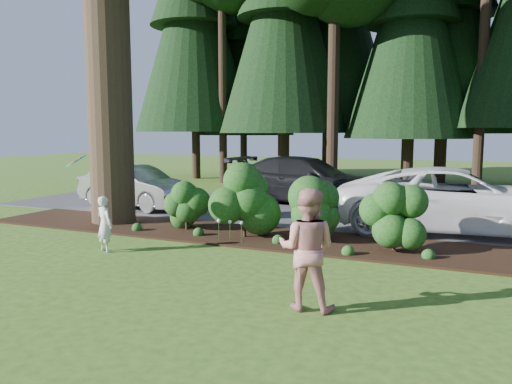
# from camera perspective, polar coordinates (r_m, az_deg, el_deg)

# --- Properties ---
(ground) EXTENTS (80.00, 80.00, 0.00)m
(ground) POSITION_cam_1_polar(r_m,az_deg,el_deg) (9.79, -7.84, -8.83)
(ground) COLOR #2C4F16
(ground) RESTS_ON ground
(mulch_bed) EXTENTS (16.00, 2.50, 0.05)m
(mulch_bed) POSITION_cam_1_polar(r_m,az_deg,el_deg) (12.57, 0.01, -5.09)
(mulch_bed) COLOR black
(mulch_bed) RESTS_ON ground
(driveway) EXTENTS (22.00, 6.00, 0.03)m
(driveway) POSITION_cam_1_polar(r_m,az_deg,el_deg) (16.48, 6.03, -2.28)
(driveway) COLOR #38383A
(driveway) RESTS_ON ground
(shrub_row) EXTENTS (6.53, 1.60, 1.61)m
(shrub_row) POSITION_cam_1_polar(r_m,az_deg,el_deg) (12.04, 3.14, -1.85)
(shrub_row) COLOR #113811
(shrub_row) RESTS_ON ground
(lily_cluster) EXTENTS (0.69, 0.09, 0.57)m
(lily_cluster) POSITION_cam_1_polar(r_m,az_deg,el_deg) (11.86, -2.99, -3.53)
(lily_cluster) COLOR #113811
(lily_cluster) RESTS_ON ground
(car_silver_wagon) EXTENTS (4.57, 2.20, 1.44)m
(car_silver_wagon) POSITION_cam_1_polar(r_m,az_deg,el_deg) (17.63, -13.59, 0.58)
(car_silver_wagon) COLOR #A5A5AA
(car_silver_wagon) RESTS_ON driveway
(car_white_suv) EXTENTS (6.37, 3.55, 1.69)m
(car_white_suv) POSITION_cam_1_polar(r_m,az_deg,el_deg) (13.99, 21.89, -0.85)
(car_white_suv) COLOR white
(car_white_suv) RESTS_ON driveway
(car_dark_suv) EXTENTS (5.97, 2.74, 1.69)m
(car_dark_suv) POSITION_cam_1_polar(r_m,az_deg,el_deg) (18.29, 5.72, 1.36)
(car_dark_suv) COLOR black
(car_dark_suv) RESTS_ON driveway
(child) EXTENTS (0.52, 0.42, 1.24)m
(child) POSITION_cam_1_polar(r_m,az_deg,el_deg) (11.51, -16.90, -3.51)
(child) COLOR silver
(child) RESTS_ON ground
(adult) EXTENTS (0.95, 0.77, 1.83)m
(adult) POSITION_cam_1_polar(r_m,az_deg,el_deg) (7.49, 5.85, -6.50)
(adult) COLOR #A41517
(adult) RESTS_ON ground
(frisbee) EXTENTS (0.51, 0.45, 0.37)m
(frisbee) POSITION_cam_1_polar(r_m,az_deg,el_deg) (11.58, -19.86, 3.39)
(frisbee) COLOR teal
(frisbee) RESTS_ON ground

